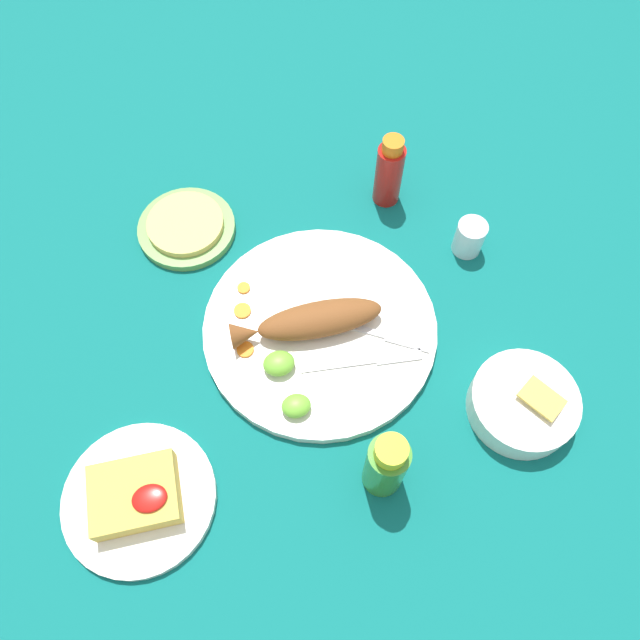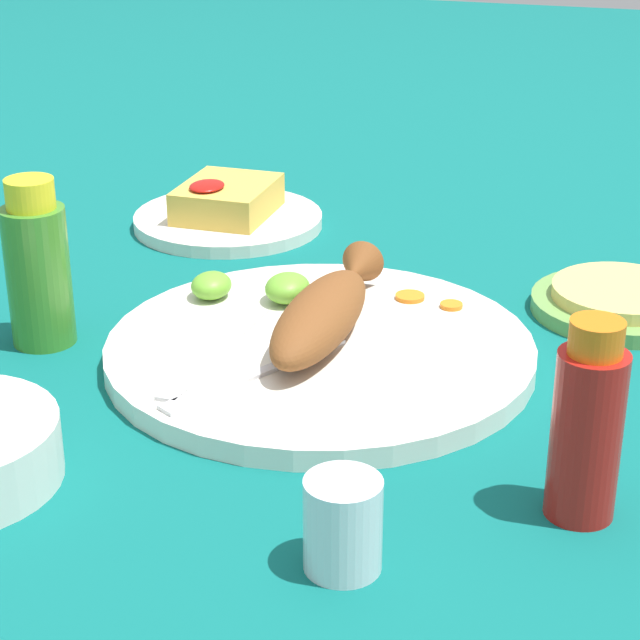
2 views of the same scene
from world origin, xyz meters
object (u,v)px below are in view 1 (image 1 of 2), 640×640
Objects in this scene: fork_far at (370,361)px; side_plate_fries at (140,498)px; main_plate at (320,328)px; salt_cup at (469,239)px; fork_near at (380,334)px; tortilla_plate at (187,228)px; fried_fish at (311,321)px; hot_sauce_bottle_red at (389,172)px; hot_sauce_bottle_green at (386,465)px; guacamole_bowl at (523,403)px.

fork_far is 0.38m from side_plate_fries.
salt_cup is at bearing 19.98° from main_plate.
tortilla_plate is at bearing 164.31° from fork_near.
tortilla_plate is at bearing 132.11° from fork_far.
fried_fish is 1.40× the size of fork_near.
salt_cup is (0.21, 0.17, 0.01)m from fork_far.
hot_sauce_bottle_red is 0.50m from hot_sauce_bottle_green.
guacamole_bowl is at bearing -78.12° from hot_sauce_bottle_red.
fork_near is (0.10, -0.03, -0.02)m from fried_fish.
hot_sauce_bottle_red is at bearing 53.87° from main_plate.
guacamole_bowl is at bearing -34.41° from fried_fish.
hot_sauce_bottle_red reaches higher than tortilla_plate.
hot_sauce_bottle_red reaches higher than side_plate_fries.
guacamole_bowl is at bearing -25.69° from fork_far.
guacamole_bowl is at bearing 1.16° from side_plate_fries.
side_plate_fries is at bearing -156.35° from fork_far.
fried_fish is 0.33m from guacamole_bowl.
hot_sauce_bottle_red is 0.64m from side_plate_fries.
fork_far is at bearing -52.21° from tortilla_plate.
hot_sauce_bottle_red reaches higher than fork_near.
main_plate is at bearing -160.02° from salt_cup.
fork_near is 0.79× the size of side_plate_fries.
fork_far is 2.99× the size of salt_cup.
main_plate is 1.97× the size of fork_far.
main_plate is 1.72× the size of side_plate_fries.
salt_cup is 0.40× the size of guacamole_bowl.
tortilla_plate is (-0.35, 0.00, -0.06)m from hot_sauce_bottle_red.
hot_sauce_bottle_red is at bearing 127.92° from salt_cup.
salt_cup reaches higher than fork_far.
main_plate is 2.18× the size of fork_near.
fork_far is (0.07, -0.07, -0.02)m from fried_fish.
salt_cup is 0.29× the size of side_plate_fries.
hot_sauce_bottle_red reaches higher than fork_far.
fork_near is at bearing -21.79° from main_plate.
salt_cup is at bearing 65.34° from fork_near.
hot_sauce_bottle_red is 2.27× the size of salt_cup.
tortilla_plate is (-0.18, 0.24, -0.00)m from main_plate.
fork_near is 0.23m from guacamole_bowl.
fried_fish reaches higher than main_plate.
salt_cup reaches higher than fork_near.
fried_fish is at bearing 145.27° from guacamole_bowl.
tortilla_plate is (0.12, 0.44, 0.00)m from side_plate_fries.
fried_fish is at bearing 101.27° from hot_sauce_bottle_green.
hot_sauce_bottle_green is 0.34m from side_plate_fries.
main_plate is 0.09m from fork_near.
hot_sauce_bottle_green is (-0.14, -0.48, 0.00)m from hot_sauce_bottle_red.
tortilla_plate is at bearing 135.93° from guacamole_bowl.
hot_sauce_bottle_green is at bearing -94.44° from fork_far.
fork_near is at bearing -45.42° from tortilla_plate.
fork_far is 0.40m from tortilla_plate.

